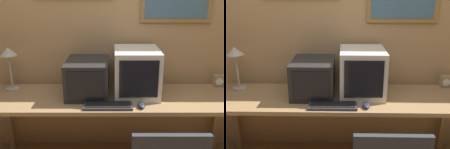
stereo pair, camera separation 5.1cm
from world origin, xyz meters
The scene contains 8 objects.
wall_back centered at (0.00, 1.29, 1.31)m, with size 8.00×0.08×2.60m.
desk centered at (0.00, 0.91, 0.67)m, with size 2.32×0.63×0.74m.
monitor_left centered at (-0.23, 0.97, 0.91)m, with size 0.38×0.47×0.33m.
monitor_right centered at (0.22, 0.98, 0.96)m, with size 0.40×0.46×0.43m.
keyboard_main centered at (-0.04, 0.70, 0.75)m, with size 0.41×0.16×0.03m.
mouse_near_keyboard centered at (0.24, 0.69, 0.76)m, with size 0.06×0.11×0.04m.
desk_clock centered at (1.07, 1.16, 0.80)m, with size 0.10×0.06×0.12m.
desk_lamp centered at (-0.98, 1.08, 1.07)m, with size 0.16×0.16×0.42m.
Camera 1 is at (-0.01, -1.20, 1.67)m, focal length 40.00 mm.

